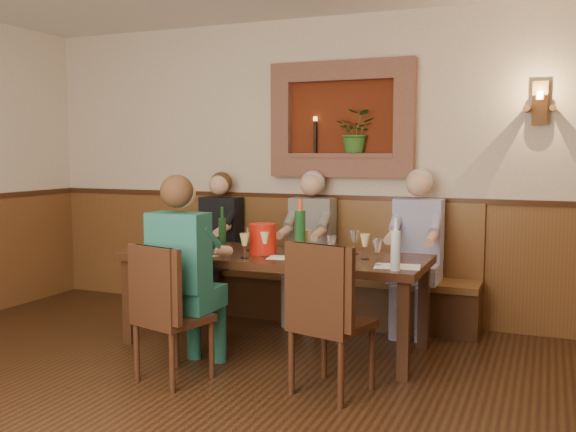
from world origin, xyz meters
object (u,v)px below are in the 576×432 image
object	(u,v)px
chair_near_right	(330,349)
spittoon_bucket	(263,239)
chair_near_left	(172,341)
bench	(314,284)
wine_bottle_green_b	(222,233)
person_chair_front	(186,292)
person_bench_mid	(309,260)
person_bench_right	(416,266)
person_bench_left	(217,255)
dining_table	(274,263)
wine_bottle_green_a	(300,232)
water_bottle	(396,249)

from	to	relation	value
chair_near_right	spittoon_bucket	xyz separation A→B (m)	(-0.81, 0.72, 0.58)
chair_near_left	bench	bearing A→B (deg)	95.88
chair_near_left	wine_bottle_green_b	distance (m)	1.18
chair_near_left	person_chair_front	world-z (taller)	person_chair_front
bench	spittoon_bucket	bearing A→B (deg)	-94.23
person_bench_mid	person_bench_right	xyz separation A→B (m)	(0.98, -0.00, 0.01)
chair_near_right	chair_near_left	bearing A→B (deg)	-155.03
person_bench_left	wine_bottle_green_b	distance (m)	1.00
person_bench_mid	chair_near_right	bearing A→B (deg)	-65.11
dining_table	person_bench_mid	xyz separation A→B (m)	(-0.02, 0.84, -0.10)
chair_near_right	person_chair_front	distance (m)	1.10
dining_table	wine_bottle_green_b	world-z (taller)	wine_bottle_green_b
person_bench_left	wine_bottle_green_a	size ratio (longest dim) A/B	3.06
person_chair_front	dining_table	bearing A→B (deg)	66.88
person_bench_right	chair_near_right	bearing A→B (deg)	-98.05
wine_bottle_green_a	chair_near_right	bearing A→B (deg)	-56.12
dining_table	water_bottle	distance (m)	1.12
person_bench_right	person_chair_front	bearing A→B (deg)	-128.65
person_chair_front	person_bench_right	bearing A→B (deg)	51.35
bench	chair_near_left	size ratio (longest dim) A/B	3.18
wine_bottle_green_a	bench	bearing A→B (deg)	103.54
person_bench_right	wine_bottle_green_b	xyz separation A→B (m)	(-1.44, -0.80, 0.31)
wine_bottle_green_a	water_bottle	size ratio (longest dim) A/B	1.23
person_bench_left	person_chair_front	world-z (taller)	person_chair_front
chair_near_left	person_bench_left	size ratio (longest dim) A/B	0.69
chair_near_left	person_bench_mid	size ratio (longest dim) A/B	0.68
chair_near_right	person_chair_front	size ratio (longest dim) A/B	0.71
dining_table	wine_bottle_green_b	size ratio (longest dim) A/B	6.81
chair_near_left	wine_bottle_green_b	xyz separation A→B (m)	(-0.14, 1.00, 0.62)
bench	chair_near_right	distance (m)	1.87
dining_table	chair_near_left	world-z (taller)	chair_near_left
dining_table	chair_near_right	distance (m)	1.13
chair_near_left	person_chair_front	size ratio (longest dim) A/B	0.67
person_bench_left	spittoon_bucket	bearing A→B (deg)	-44.86
chair_near_right	bench	bearing A→B (deg)	127.94
wine_bottle_green_a	water_bottle	world-z (taller)	wine_bottle_green_a
chair_near_right	person_chair_front	bearing A→B (deg)	-164.92
spittoon_bucket	water_bottle	xyz separation A→B (m)	(1.12, -0.29, 0.02)
person_chair_front	wine_bottle_green_a	distance (m)	1.00
person_bench_left	water_bottle	size ratio (longest dim) A/B	3.76
person_bench_left	spittoon_bucket	size ratio (longest dim) A/B	5.63
dining_table	person_bench_left	bearing A→B (deg)	139.01
person_chair_front	water_bottle	world-z (taller)	person_chair_front
person_bench_right	person_chair_front	xyz separation A→B (m)	(-1.29, -1.62, -0.00)
person_bench_left	wine_bottle_green_b	size ratio (longest dim) A/B	3.85
chair_near_left	dining_table	bearing A→B (deg)	86.63
chair_near_right	wine_bottle_green_b	xyz separation A→B (m)	(-1.21, 0.81, 0.60)
bench	chair_near_right	bearing A→B (deg)	-66.91
wine_bottle_green_a	wine_bottle_green_b	distance (m)	0.72
person_bench_mid	person_chair_front	world-z (taller)	person_chair_front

